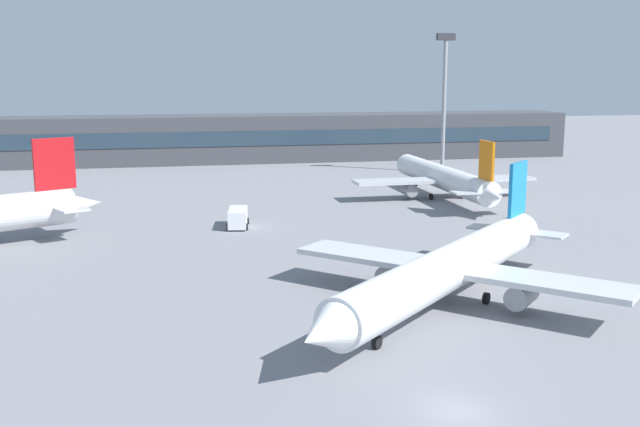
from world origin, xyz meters
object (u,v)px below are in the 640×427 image
at_px(airplane_near, 448,269).
at_px(airplane_far, 442,177).
at_px(service_van_white, 238,218).
at_px(floodlight_tower_west, 444,92).

xyz_separation_m(airplane_near, airplane_far, (17.65, 47.36, -0.08)).
bearing_deg(service_van_white, floodlight_tower_west, 45.21).
bearing_deg(floodlight_tower_west, airplane_far, -111.25).
bearing_deg(airplane_near, floodlight_tower_west, 69.28).
height_order(airplane_far, floodlight_tower_west, floodlight_tower_west).
height_order(service_van_white, floodlight_tower_west, floodlight_tower_west).
relative_size(airplane_near, floodlight_tower_west, 1.23).
relative_size(airplane_far, service_van_white, 6.78).
bearing_deg(service_van_white, airplane_near, -68.99).
bearing_deg(airplane_near, airplane_far, 69.56).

